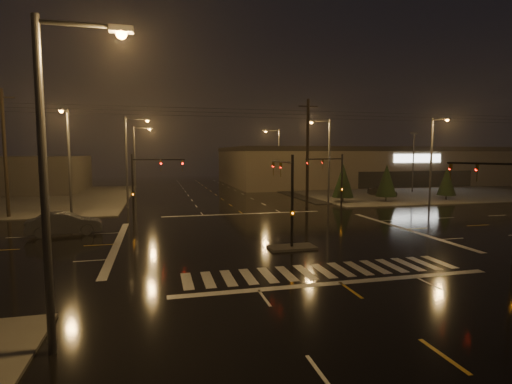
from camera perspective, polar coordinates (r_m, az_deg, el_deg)
ground at (r=29.63m, az=2.59°, el=-6.29°), size 140.00×140.00×0.00m
sidewalk_ne at (r=69.58m, az=19.51°, el=0.29°), size 36.00×36.00×0.12m
median_island at (r=25.90m, az=5.13°, el=-7.88°), size 3.00×1.60×0.15m
crosswalk at (r=21.42m, az=9.58°, el=-11.03°), size 15.00×2.60×0.01m
stop_bar_near at (r=19.69m, az=11.95°, el=-12.57°), size 16.00×0.50×0.01m
stop_bar_far at (r=40.13m, az=-1.88°, el=-3.14°), size 16.00×0.50×0.01m
parking_lot at (r=70.86m, az=23.77°, el=0.21°), size 50.00×24.00×0.08m
retail_building at (r=85.56m, az=16.50°, el=3.85°), size 60.20×28.30×7.20m
signal_mast_median at (r=26.18m, az=4.54°, el=0.43°), size 0.25×4.59×6.00m
signal_mast_ne at (r=41.95m, az=11.16°, el=2.33°), size 4.84×1.86×6.00m
signal_mast_nw at (r=38.02m, az=-15.76°, el=1.90°), size 4.84×1.86×6.00m
signal_mast_se at (r=25.95m, az=31.63°, el=-0.53°), size 1.55×3.87×6.00m
streetlight_0 at (r=13.13m, az=-26.83°, el=3.68°), size 2.77×0.32×10.00m
streetlight_1 at (r=45.89m, az=-17.64°, el=4.96°), size 2.77×0.32×10.00m
streetlight_2 at (r=61.87m, az=-16.70°, el=5.09°), size 2.77×0.32×10.00m
streetlight_3 at (r=47.92m, az=10.06°, el=5.15°), size 2.77×0.32×10.00m
streetlight_4 at (r=66.70m, az=3.05°, el=5.33°), size 2.77×0.32×10.00m
streetlight_5 at (r=39.74m, az=-25.23°, el=4.63°), size 0.32×2.77×10.00m
streetlight_6 at (r=49.35m, az=23.99°, el=4.77°), size 0.32×2.77×10.00m
utility_pole_0 at (r=44.00m, az=-32.24°, el=4.78°), size 2.20×0.32×12.00m
utility_pole_1 at (r=44.85m, az=7.38°, el=5.59°), size 2.20×0.32×12.00m
conifer_0 at (r=49.97m, az=12.34°, el=1.61°), size 2.61×2.61×4.78m
conifer_1 at (r=52.26m, az=18.14°, el=1.59°), size 2.56×2.56×4.70m
conifer_2 at (r=56.76m, az=25.60°, el=1.41°), size 2.31×2.31×4.31m
car_parked at (r=59.26m, az=17.58°, el=0.13°), size 3.22×4.58×1.45m
car_crossing at (r=33.10m, az=-25.64°, el=-4.08°), size 5.41×2.57×1.71m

